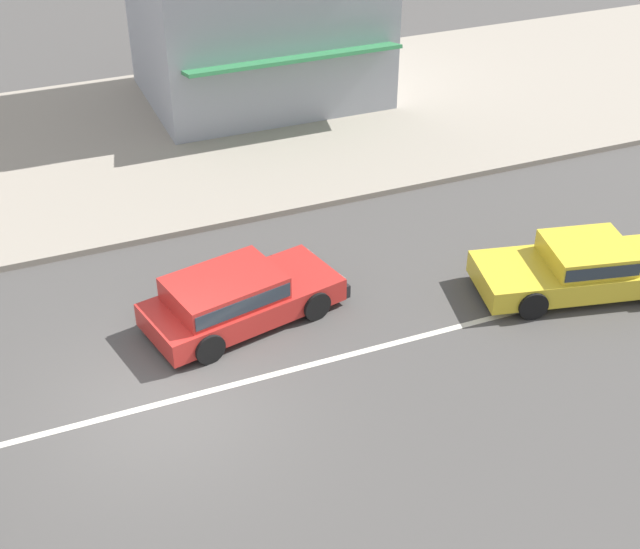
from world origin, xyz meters
The scene contains 6 objects.
ground_plane centered at (0.00, 0.00, 0.00)m, with size 160.00×160.00×0.00m, color #4C4947.
lane_centre_stripe centered at (0.00, 0.00, 0.00)m, with size 50.40×0.14×0.01m, color silver.
kerb_strip centered at (0.00, 10.35, 0.07)m, with size 68.00×10.00×0.15m, color #9E9384.
sedan_yellow_3 centered at (8.79, 0.22, 0.53)m, with size 4.68×2.54×1.06m.
hatchback_red_4 centered at (1.89, 1.80, 0.59)m, with size 4.18×2.40×1.10m.
shopfront_corner_warung centered at (6.00, 12.32, 2.86)m, with size 6.72×5.95×5.42m.
Camera 1 is at (-1.93, -11.82, 10.40)m, focal length 50.00 mm.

